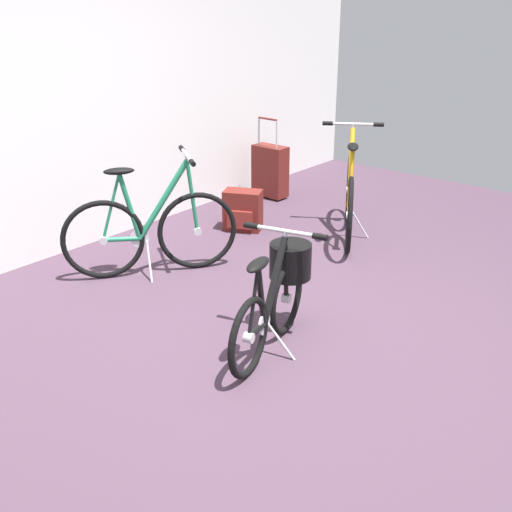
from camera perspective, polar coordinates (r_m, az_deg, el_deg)
The scene contains 7 objects.
ground_plane at distance 3.87m, azimuth 4.65°, elevation -8.60°, with size 8.07×8.07×0.00m, color #473342.
back_wall at distance 5.19m, azimuth -19.02°, elevation 15.98°, with size 8.07×0.10×3.01m, color white.
folding_bike_foreground at distance 3.81m, azimuth 1.95°, elevation -3.01°, with size 0.98×0.52×0.72m.
display_bike_left at distance 5.56m, azimuth 8.35°, elevation 5.24°, with size 1.17×0.77×0.95m.
display_bike_right at distance 4.83m, azimuth -9.40°, elevation 2.30°, with size 1.10×0.79×0.92m.
rolling_suitcase at distance 6.62m, azimuth 1.27°, elevation 7.63°, with size 0.18×0.36×0.83m.
backpack_on_floor at distance 5.72m, azimuth -1.20°, elevation 4.08°, with size 0.32×0.38×0.36m.
Camera 1 is at (-2.73, -1.87, 2.01)m, focal length 44.78 mm.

